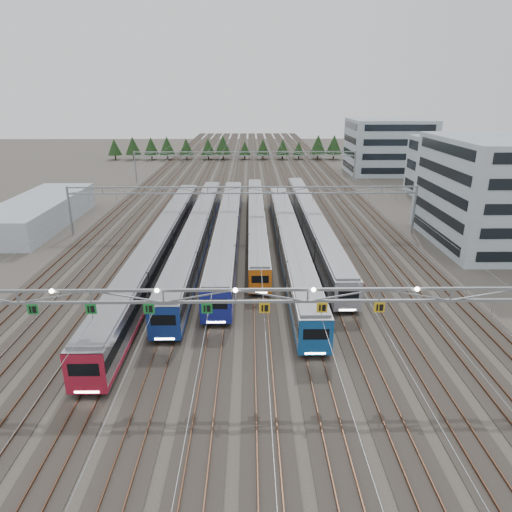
{
  "coord_description": "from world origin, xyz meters",
  "views": [
    {
      "loc": [
        1.15,
        -32.15,
        22.23
      ],
      "look_at": [
        1.85,
        19.53,
        3.5
      ],
      "focal_mm": 32.0,
      "sensor_mm": 36.0,
      "label": 1
    }
  ],
  "objects_px": {
    "train_b": "(198,231)",
    "train_c": "(228,228)",
    "depot_bldg_north": "(388,147)",
    "train_a": "(161,243)",
    "depot_bldg_mid": "(450,168)",
    "gantry_far": "(245,157)",
    "gantry_mid": "(243,196)",
    "train_d": "(257,219)",
    "depot_bldg_south": "(499,192)",
    "train_f": "(312,221)",
    "gantry_near": "(235,299)",
    "train_e": "(289,238)",
    "west_shed": "(39,212)"
  },
  "relations": [
    {
      "from": "depot_bldg_south",
      "to": "train_b",
      "type": "bearing_deg",
      "value": -179.36
    },
    {
      "from": "train_c",
      "to": "train_d",
      "type": "bearing_deg",
      "value": 57.0
    },
    {
      "from": "train_e",
      "to": "west_shed",
      "type": "bearing_deg",
      "value": 160.17
    },
    {
      "from": "train_b",
      "to": "train_c",
      "type": "relative_size",
      "value": 1.07
    },
    {
      "from": "train_b",
      "to": "train_d",
      "type": "bearing_deg",
      "value": 42.37
    },
    {
      "from": "depot_bldg_south",
      "to": "gantry_mid",
      "type": "bearing_deg",
      "value": 172.02
    },
    {
      "from": "depot_bldg_mid",
      "to": "gantry_near",
      "type": "bearing_deg",
      "value": -123.71
    },
    {
      "from": "gantry_mid",
      "to": "train_b",
      "type": "bearing_deg",
      "value": -138.85
    },
    {
      "from": "train_a",
      "to": "gantry_mid",
      "type": "bearing_deg",
      "value": 45.73
    },
    {
      "from": "train_b",
      "to": "train_e",
      "type": "height_order",
      "value": "train_b"
    },
    {
      "from": "gantry_near",
      "to": "depot_bldg_south",
      "type": "relative_size",
      "value": 2.56
    },
    {
      "from": "depot_bldg_south",
      "to": "depot_bldg_mid",
      "type": "xyz_separation_m",
      "value": [
        6.09,
        32.1,
        -1.5
      ]
    },
    {
      "from": "depot_bldg_south",
      "to": "gantry_far",
      "type": "bearing_deg",
      "value": 127.35
    },
    {
      "from": "gantry_far",
      "to": "gantry_mid",
      "type": "bearing_deg",
      "value": -90.0
    },
    {
      "from": "gantry_far",
      "to": "depot_bldg_south",
      "type": "bearing_deg",
      "value": -52.65
    },
    {
      "from": "train_c",
      "to": "depot_bldg_north",
      "type": "distance_m",
      "value": 77.03
    },
    {
      "from": "train_a",
      "to": "gantry_far",
      "type": "bearing_deg",
      "value": 78.75
    },
    {
      "from": "gantry_far",
      "to": "train_f",
      "type": "bearing_deg",
      "value": -76.02
    },
    {
      "from": "train_e",
      "to": "gantry_near",
      "type": "height_order",
      "value": "gantry_near"
    },
    {
      "from": "train_d",
      "to": "depot_bldg_north",
      "type": "bearing_deg",
      "value": 56.15
    },
    {
      "from": "train_c",
      "to": "depot_bldg_mid",
      "type": "distance_m",
      "value": 56.46
    },
    {
      "from": "gantry_near",
      "to": "depot_bldg_north",
      "type": "bearing_deg",
      "value": 67.83
    },
    {
      "from": "train_f",
      "to": "depot_bldg_south",
      "type": "xyz_separation_m",
      "value": [
        27.2,
        -5.2,
        5.8
      ]
    },
    {
      "from": "train_a",
      "to": "train_e",
      "type": "distance_m",
      "value": 18.11
    },
    {
      "from": "train_c",
      "to": "train_f",
      "type": "xyz_separation_m",
      "value": [
        13.5,
        4.42,
        -0.15
      ]
    },
    {
      "from": "train_c",
      "to": "gantry_mid",
      "type": "bearing_deg",
      "value": 64.02
    },
    {
      "from": "gantry_far",
      "to": "depot_bldg_south",
      "type": "distance_m",
      "value": 63.41
    },
    {
      "from": "gantry_near",
      "to": "gantry_mid",
      "type": "distance_m",
      "value": 40.12
    },
    {
      "from": "depot_bldg_south",
      "to": "depot_bldg_mid",
      "type": "height_order",
      "value": "depot_bldg_south"
    },
    {
      "from": "train_d",
      "to": "train_e",
      "type": "relative_size",
      "value": 0.96
    },
    {
      "from": "gantry_near",
      "to": "gantry_far",
      "type": "xyz_separation_m",
      "value": [
        0.05,
        85.12,
        -0.7
      ]
    },
    {
      "from": "train_a",
      "to": "train_b",
      "type": "bearing_deg",
      "value": 51.41
    },
    {
      "from": "depot_bldg_north",
      "to": "gantry_mid",
      "type": "bearing_deg",
      "value": -124.31
    },
    {
      "from": "train_a",
      "to": "west_shed",
      "type": "xyz_separation_m",
      "value": [
        -24.58,
        17.35,
        -0.06
      ]
    },
    {
      "from": "train_a",
      "to": "gantry_far",
      "type": "relative_size",
      "value": 1.12
    },
    {
      "from": "depot_bldg_mid",
      "to": "train_e",
      "type": "bearing_deg",
      "value": -136.18
    },
    {
      "from": "train_a",
      "to": "depot_bldg_mid",
      "type": "height_order",
      "value": "depot_bldg_mid"
    },
    {
      "from": "gantry_near",
      "to": "west_shed",
      "type": "height_order",
      "value": "gantry_near"
    },
    {
      "from": "train_d",
      "to": "depot_bldg_south",
      "type": "relative_size",
      "value": 2.49
    },
    {
      "from": "train_d",
      "to": "west_shed",
      "type": "bearing_deg",
      "value": 174.75
    },
    {
      "from": "train_a",
      "to": "train_e",
      "type": "height_order",
      "value": "train_a"
    },
    {
      "from": "gantry_near",
      "to": "depot_bldg_north",
      "type": "distance_m",
      "value": 107.34
    },
    {
      "from": "train_a",
      "to": "gantry_near",
      "type": "bearing_deg",
      "value": -68.6
    },
    {
      "from": "depot_bldg_south",
      "to": "train_c",
      "type": "bearing_deg",
      "value": 178.91
    },
    {
      "from": "depot_bldg_mid",
      "to": "train_d",
      "type": "bearing_deg",
      "value": -150.01
    },
    {
      "from": "gantry_mid",
      "to": "depot_bldg_south",
      "type": "distance_m",
      "value": 38.86
    },
    {
      "from": "train_a",
      "to": "train_b",
      "type": "height_order",
      "value": "train_a"
    },
    {
      "from": "train_e",
      "to": "depot_bldg_mid",
      "type": "bearing_deg",
      "value": 43.82
    },
    {
      "from": "train_b",
      "to": "depot_bldg_north",
      "type": "relative_size",
      "value": 2.68
    },
    {
      "from": "train_d",
      "to": "train_f",
      "type": "relative_size",
      "value": 0.93
    }
  ]
}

